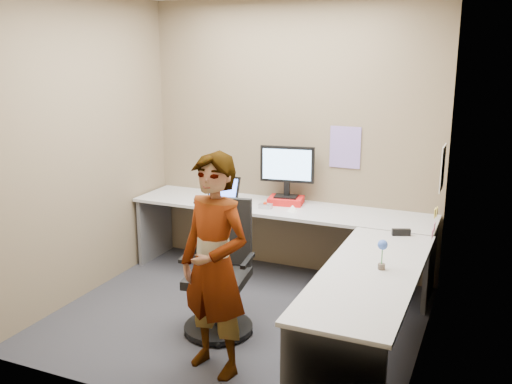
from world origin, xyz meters
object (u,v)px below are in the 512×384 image
at_px(desk, 302,245).
at_px(person, 215,266).
at_px(monitor, 287,167).
at_px(office_chair, 220,279).

distance_m(desk, person, 1.20).
bearing_deg(desk, monitor, 119.54).
height_order(monitor, person, person).
height_order(monitor, office_chair, monitor).
height_order(desk, person, person).
relative_size(desk, office_chair, 2.85).
xyz_separation_m(desk, monitor, (-0.41, 0.73, 0.51)).
bearing_deg(person, desk, 94.26).
xyz_separation_m(office_chair, person, (0.24, -0.55, 0.35)).
bearing_deg(monitor, desk, -69.67).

